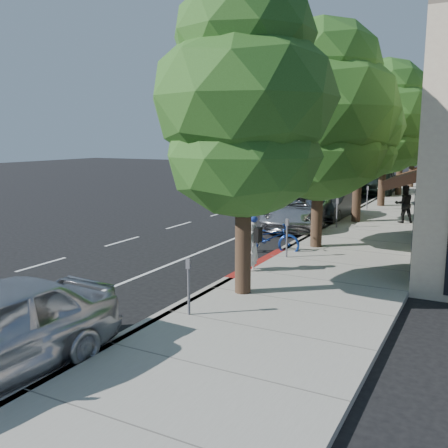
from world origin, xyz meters
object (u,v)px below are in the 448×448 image
Objects in this scene: white_pickup at (340,187)px; pedestrian at (404,204)px; cyclist at (253,248)px; street_tree_4 at (402,127)px; dark_suv_far at (379,181)px; dark_sedan at (331,205)px; street_tree_1 at (320,113)px; street_tree_3 at (385,118)px; street_tree_0 at (244,104)px; bicycle at (269,238)px; street_tree_2 at (360,129)px; silver_suv at (299,211)px; street_tree_5 at (414,134)px.

pedestrian is (5.08, -8.17, 0.21)m from white_pickup.
pedestrian reaches higher than white_pickup.
pedestrian is at bearing -18.51° from cyclist.
street_tree_4 is 1.34× the size of dark_suv_far.
street_tree_1 is at bearing -77.65° from dark_sedan.
dark_suv_far is (-1.44, 6.82, -4.08)m from street_tree_3.
street_tree_0 reaches higher than dark_suv_far.
dark_suv_far is 12.63m from pedestrian.
street_tree_0 is 6.48m from bicycle.
street_tree_1 is at bearing -90.00° from street_tree_2.
street_tree_1 reaches higher than pedestrian.
street_tree_2 is at bearing 36.23° from silver_suv.
bicycle is at bearing -88.54° from dark_sedan.
dark_sedan is at bearing -94.66° from street_tree_5.
street_tree_1 is 1.47× the size of silver_suv.
street_tree_0 is 12.01m from street_tree_2.
street_tree_5 is (0.00, 6.00, -0.39)m from street_tree_4.
street_tree_2 is 1.28× the size of silver_suv.
white_pickup reaches higher than dark_sedan.
cyclist is (-0.65, -15.98, -4.19)m from street_tree_3.
street_tree_3 is 5.02× the size of cyclist.
street_tree_3 reaches higher than cyclist.
silver_suv is at bearing -95.90° from street_tree_5.
bicycle is at bearing -136.05° from street_tree_1.
street_tree_2 reaches higher than cyclist.
cyclist reaches higher than bicycle.
street_tree_4 is at bearing -106.62° from pedestrian.
street_tree_1 reaches higher than street_tree_4.
street_tree_5 is 1.25× the size of white_pickup.
street_tree_0 is 1.40× the size of dark_suv_far.
cyclist is at bearing 107.82° from street_tree_0.
pedestrian is at bearing -61.93° from white_pickup.
street_tree_5 reaches higher than white_pickup.
street_tree_4 is 1.69× the size of dark_sedan.
bicycle is at bearing -87.45° from white_pickup.
dark_sedan is at bearing 101.59° from street_tree_1.
white_pickup is at bearing -2.42° from bicycle.
cyclist is 2.81m from bicycle.
street_tree_5 is at bearing 71.93° from dark_suv_far.
street_tree_3 is 6.01m from street_tree_4.
street_tree_0 is at bearing -90.00° from street_tree_1.
street_tree_0 is 1.05× the size of street_tree_4.
silver_suv is at bearing -102.55° from dark_sedan.
bicycle is (-1.30, -25.25, -3.64)m from street_tree_5.
street_tree_5 is at bearing 90.00° from street_tree_0.
dark_suv_far is at bearing 63.54° from white_pickup.
street_tree_4 is 6.01m from street_tree_5.
cyclist is at bearing -91.69° from street_tree_4.
silver_suv is (-2.07, -2.00, -3.61)m from street_tree_2.
street_tree_0 reaches higher than silver_suv.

